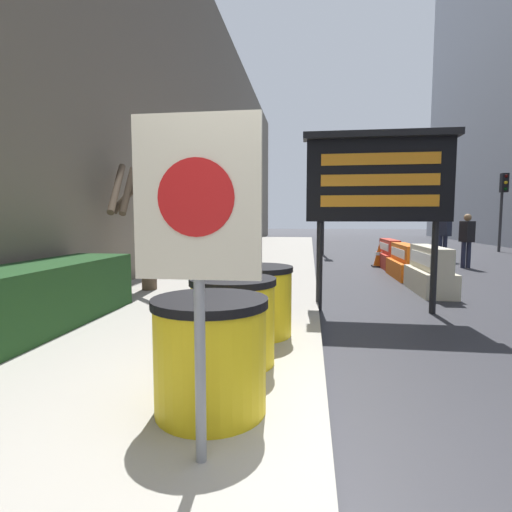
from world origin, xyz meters
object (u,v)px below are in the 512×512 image
(barrel_drum_foreground, at_px, (210,354))
(jersey_barrier_orange_far, at_px, (405,263))
(jersey_barrier_red_striped, at_px, (389,255))
(barrel_drum_middle, at_px, (233,320))
(pedestrian_worker, at_px, (467,236))
(traffic_cone_mid, at_px, (425,264))
(traffic_light_near_curb, at_px, (324,179))
(traffic_cone_near, at_px, (379,256))
(pedestrian_passerby, at_px, (443,230))
(traffic_light_far_side, at_px, (503,195))
(jersey_barrier_cream, at_px, (430,272))
(traffic_cone_far, at_px, (408,261))
(warning_sign, at_px, (197,223))
(message_board, at_px, (378,180))
(barrel_drum_back, at_px, (258,300))

(barrel_drum_foreground, distance_m, jersey_barrier_orange_far, 8.39)
(jersey_barrier_orange_far, height_order, jersey_barrier_red_striped, jersey_barrier_red_striped)
(barrel_drum_middle, bearing_deg, pedestrian_worker, 59.62)
(traffic_cone_mid, height_order, traffic_light_near_curb, traffic_light_near_curb)
(traffic_cone_near, height_order, traffic_cone_mid, traffic_cone_near)
(pedestrian_passerby, bearing_deg, traffic_light_far_side, 102.87)
(barrel_drum_middle, height_order, jersey_barrier_cream, barrel_drum_middle)
(jersey_barrier_red_striped, height_order, traffic_light_near_curb, traffic_light_near_curb)
(jersey_barrier_cream, bearing_deg, traffic_cone_far, 84.18)
(barrel_drum_middle, xyz_separation_m, traffic_cone_near, (2.84, 9.17, -0.19))
(jersey_barrier_orange_far, xyz_separation_m, traffic_cone_far, (0.32, 1.07, -0.04))
(barrel_drum_middle, xyz_separation_m, pedestrian_worker, (5.40, 9.22, 0.43))
(warning_sign, xyz_separation_m, pedestrian_passerby, (5.26, 12.85, -0.38))
(barrel_drum_middle, xyz_separation_m, traffic_light_far_side, (9.25, 15.74, 2.02))
(barrel_drum_middle, xyz_separation_m, jersey_barrier_red_striped, (3.11, 8.96, -0.16))
(traffic_cone_mid, bearing_deg, jersey_barrier_red_striped, 121.86)
(traffic_cone_far, xyz_separation_m, pedestrian_passerby, (1.95, 3.38, 0.75))
(jersey_barrier_cream, bearing_deg, traffic_light_near_curb, 102.48)
(jersey_barrier_orange_far, xyz_separation_m, pedestrian_passerby, (2.27, 4.45, 0.71))
(traffic_cone_near, bearing_deg, message_board, -99.93)
(warning_sign, height_order, pedestrian_worker, warning_sign)
(pedestrian_worker, bearing_deg, traffic_cone_near, 79.34)
(jersey_barrier_orange_far, height_order, traffic_light_far_side, traffic_light_far_side)
(traffic_cone_far, distance_m, pedestrian_worker, 2.45)
(barrel_drum_foreground, relative_size, traffic_cone_far, 1.19)
(message_board, xyz_separation_m, traffic_cone_far, (1.68, 5.02, -1.76))
(traffic_cone_near, bearing_deg, pedestrian_passerby, 40.14)
(warning_sign, bearing_deg, jersey_barrier_red_striped, 74.10)
(message_board, height_order, traffic_light_far_side, traffic_light_far_side)
(warning_sign, height_order, traffic_cone_mid, warning_sign)
(jersey_barrier_cream, bearing_deg, jersey_barrier_orange_far, 90.00)
(barrel_drum_foreground, relative_size, traffic_light_far_side, 0.23)
(barrel_drum_middle, relative_size, jersey_barrier_red_striped, 0.47)
(jersey_barrier_orange_far, height_order, traffic_cone_near, jersey_barrier_orange_far)
(traffic_cone_far, bearing_deg, jersey_barrier_red_striped, 107.06)
(jersey_barrier_cream, height_order, pedestrian_worker, pedestrian_worker)
(barrel_drum_foreground, height_order, jersey_barrier_cream, barrel_drum_foreground)
(barrel_drum_foreground, relative_size, jersey_barrier_red_striped, 0.47)
(barrel_drum_foreground, relative_size, barrel_drum_middle, 1.00)
(traffic_cone_mid, height_order, traffic_light_far_side, traffic_light_far_side)
(traffic_cone_mid, bearing_deg, barrel_drum_middle, -116.27)
(traffic_cone_mid, relative_size, traffic_light_near_curb, 0.13)
(traffic_cone_far, bearing_deg, barrel_drum_back, -115.36)
(pedestrian_passerby, bearing_deg, traffic_light_near_curb, -151.29)
(barrel_drum_foreground, bearing_deg, traffic_cone_far, 69.02)
(message_board, height_order, pedestrian_worker, message_board)
(jersey_barrier_orange_far, bearing_deg, warning_sign, -109.60)
(warning_sign, bearing_deg, traffic_cone_mid, 68.21)
(jersey_barrier_orange_far, height_order, traffic_cone_mid, jersey_barrier_orange_far)
(jersey_barrier_red_striped, bearing_deg, jersey_barrier_cream, -90.00)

